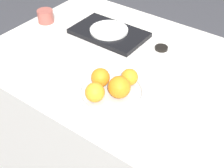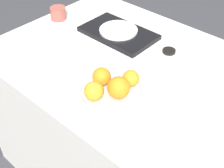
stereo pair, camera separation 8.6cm
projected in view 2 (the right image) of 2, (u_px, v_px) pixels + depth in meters
The scene contains 10 objects.
table at pixel (140, 131), 1.44m from camera, with size 1.29×0.81×0.72m.
fruit_platter at pixel (112, 93), 1.09m from camera, with size 0.24×0.24×0.02m.
orange_0 at pixel (119, 88), 1.05m from camera, with size 0.08×0.08×0.08m.
orange_1 at pixel (94, 91), 1.04m from camera, with size 0.07×0.07×0.07m.
orange_2 at pixel (102, 77), 1.10m from camera, with size 0.07×0.07×0.07m.
orange_3 at pixel (131, 78), 1.10m from camera, with size 0.06×0.06×0.06m.
serving_tray at pixel (118, 33), 1.41m from camera, with size 0.33×0.20×0.02m.
side_plate at pixel (118, 30), 1.40m from camera, with size 0.17×0.17×0.01m.
cup_0 at pixel (58, 13), 1.51m from camera, with size 0.08×0.08×0.06m.
soy_dish at pixel (169, 51), 1.30m from camera, with size 0.06×0.06×0.01m.
Camera 2 is at (0.55, -0.81, 1.45)m, focal length 50.00 mm.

